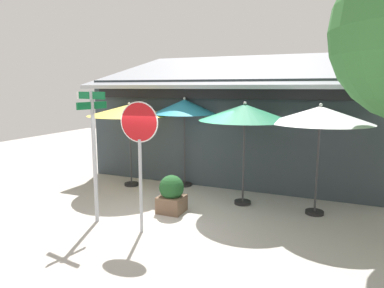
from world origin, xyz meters
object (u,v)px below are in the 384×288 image
patio_umbrella_forest_green_right (245,113)px  sidewalk_planter (172,194)px  street_sign_post (94,144)px  patio_umbrella_mustard_left (129,111)px  patio_umbrella_teal_center (184,107)px  patio_umbrella_ivory_far_right (320,116)px  stop_sign (140,141)px

patio_umbrella_forest_green_right → sidewalk_planter: 2.77m
street_sign_post → patio_umbrella_forest_green_right: bearing=41.8°
patio_umbrella_forest_green_right → sidewalk_planter: (-1.47, -1.29, -1.96)m
patio_umbrella_mustard_left → patio_umbrella_teal_center: size_ratio=0.94×
patio_umbrella_mustard_left → sidewalk_planter: patio_umbrella_mustard_left is taller
patio_umbrella_forest_green_right → patio_umbrella_ivory_far_right: (1.82, -0.04, -0.00)m
stop_sign → patio_umbrella_ivory_far_right: size_ratio=1.03×
street_sign_post → patio_umbrella_mustard_left: 3.03m
stop_sign → patio_umbrella_forest_green_right: 3.06m
street_sign_post → patio_umbrella_teal_center: (0.66, 3.48, 0.64)m
patio_umbrella_teal_center → sidewalk_planter: patio_umbrella_teal_center is taller
street_sign_post → patio_umbrella_ivory_far_right: 5.27m
patio_umbrella_mustard_left → patio_umbrella_teal_center: 1.69m
patio_umbrella_forest_green_right → street_sign_post: bearing=-138.2°
stop_sign → patio_umbrella_teal_center: size_ratio=1.00×
patio_umbrella_ivory_far_right → sidewalk_planter: 4.03m
patio_umbrella_ivory_far_right → sidewalk_planter: size_ratio=2.89×
street_sign_post → sidewalk_planter: street_sign_post is taller
patio_umbrella_ivory_far_right → street_sign_post: bearing=-151.9°
patio_umbrella_mustard_left → patio_umbrella_ivory_far_right: (5.52, -0.37, 0.05)m
patio_umbrella_forest_green_right → sidewalk_planter: bearing=-138.7°
street_sign_post → stop_sign: 1.28m
stop_sign → patio_umbrella_ivory_far_right: stop_sign is taller
stop_sign → patio_umbrella_ivory_far_right: bearing=37.6°
sidewalk_planter → patio_umbrella_ivory_far_right: bearing=20.8°
patio_umbrella_teal_center → patio_umbrella_forest_green_right: size_ratio=1.02×
street_sign_post → patio_umbrella_ivory_far_right: (4.62, 2.47, 0.59)m
stop_sign → patio_umbrella_forest_green_right: stop_sign is taller
patio_umbrella_forest_green_right → patio_umbrella_ivory_far_right: patio_umbrella_forest_green_right is taller
patio_umbrella_mustard_left → patio_umbrella_ivory_far_right: bearing=-3.8°
stop_sign → sidewalk_planter: size_ratio=2.98×
stop_sign → patio_umbrella_ivory_far_right: (3.35, 2.58, 0.44)m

